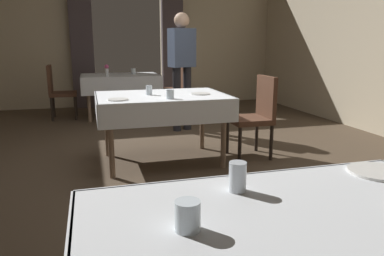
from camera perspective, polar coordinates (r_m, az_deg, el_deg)
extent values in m
plane|color=#4C3D2D|center=(4.05, -3.06, -5.59)|extent=(10.08, 10.08, 0.00)
cube|color=beige|center=(8.03, -24.32, 13.35)|extent=(2.50, 0.12, 3.00)
cube|color=beige|center=(8.42, 3.78, 14.36)|extent=(2.50, 0.12, 3.00)
cube|color=#4C4247|center=(7.81, -16.66, 12.21)|extent=(0.44, 0.14, 2.52)
cube|color=#4C4247|center=(8.00, -3.06, 12.72)|extent=(0.44, 0.14, 2.52)
cylinder|color=#7A604C|center=(1.96, 25.87, -16.80)|extent=(0.06, 0.06, 0.71)
cube|color=#7A604C|center=(1.22, 17.30, -15.05)|extent=(1.33, 0.86, 0.03)
cube|color=white|center=(1.21, 17.36, -14.21)|extent=(1.39, 0.92, 0.01)
cube|color=white|center=(1.64, 8.11, -12.58)|extent=(1.39, 0.02, 0.34)
cylinder|color=#7A604C|center=(3.62, -12.42, -2.27)|extent=(0.06, 0.06, 0.71)
cylinder|color=#7A604C|center=(3.85, 4.90, -1.11)|extent=(0.06, 0.06, 0.71)
cylinder|color=#7A604C|center=(4.36, -13.02, 0.28)|extent=(0.06, 0.06, 0.71)
cylinder|color=#7A604C|center=(4.55, 1.56, 1.14)|extent=(0.06, 0.06, 0.71)
cube|color=#7A604C|center=(3.99, -4.72, 4.81)|extent=(1.31, 0.92, 0.03)
cube|color=white|center=(3.98, -4.72, 5.09)|extent=(1.37, 0.98, 0.01)
cube|color=white|center=(3.53, -3.17, 2.22)|extent=(1.37, 0.02, 0.24)
cube|color=white|center=(4.48, -5.90, 4.46)|extent=(1.37, 0.02, 0.24)
cube|color=white|center=(3.93, -14.54, 2.94)|extent=(0.02, 0.98, 0.24)
cube|color=white|center=(4.18, 4.57, 3.89)|extent=(0.02, 0.98, 0.24)
cylinder|color=#7A604C|center=(6.36, -15.67, 4.04)|extent=(0.06, 0.06, 0.71)
cylinder|color=#7A604C|center=(6.46, -5.71, 4.58)|extent=(0.06, 0.06, 0.71)
cylinder|color=#7A604C|center=(7.08, -15.70, 4.90)|extent=(0.06, 0.06, 0.71)
cylinder|color=#7A604C|center=(7.16, -6.71, 5.38)|extent=(0.06, 0.06, 0.71)
cube|color=#7A604C|center=(6.70, -11.07, 7.90)|extent=(1.28, 0.88, 0.03)
cube|color=white|center=(6.70, -11.08, 8.07)|extent=(1.34, 0.94, 0.01)
cube|color=white|center=(6.25, -10.66, 6.43)|extent=(1.34, 0.02, 0.29)
cube|color=white|center=(7.18, -11.34, 7.22)|extent=(1.34, 0.02, 0.29)
cube|color=white|center=(6.69, -16.76, 6.53)|extent=(0.02, 0.94, 0.29)
cube|color=white|center=(6.80, -5.37, 7.11)|extent=(0.02, 0.94, 0.29)
cylinder|color=black|center=(4.06, 7.41, -2.54)|extent=(0.04, 0.04, 0.42)
cylinder|color=black|center=(4.40, 5.49, -1.27)|extent=(0.04, 0.04, 0.42)
cylinder|color=black|center=(4.22, 12.17, -2.13)|extent=(0.04, 0.04, 0.42)
cylinder|color=black|center=(4.55, 9.97, -0.95)|extent=(0.04, 0.04, 0.42)
cube|color=#513323|center=(4.25, 8.86, 1.24)|extent=(0.44, 0.44, 0.06)
cube|color=#513323|center=(4.29, 11.42, 4.71)|extent=(0.05, 0.42, 0.48)
cylinder|color=black|center=(6.78, -4.16, 3.77)|extent=(0.04, 0.04, 0.42)
cylinder|color=black|center=(7.15, -4.77, 4.24)|extent=(0.04, 0.04, 0.42)
cylinder|color=black|center=(6.87, -1.05, 3.92)|extent=(0.04, 0.04, 0.42)
cylinder|color=black|center=(7.23, -1.80, 4.37)|extent=(0.04, 0.04, 0.42)
cube|color=#513323|center=(6.98, -2.97, 5.91)|extent=(0.44, 0.44, 0.06)
cube|color=#513323|center=(7.00, -1.38, 8.04)|extent=(0.05, 0.42, 0.48)
cylinder|color=black|center=(7.00, -17.51, 3.49)|extent=(0.04, 0.04, 0.42)
cylinder|color=black|center=(6.62, -17.60, 2.97)|extent=(0.04, 0.04, 0.42)
cylinder|color=black|center=(7.02, -20.61, 3.29)|extent=(0.04, 0.04, 0.42)
cylinder|color=black|center=(6.65, -20.87, 2.77)|extent=(0.04, 0.04, 0.42)
cube|color=#513323|center=(6.79, -19.28, 5.01)|extent=(0.44, 0.44, 0.06)
cube|color=#513323|center=(6.78, -21.14, 7.03)|extent=(0.05, 0.42, 0.48)
cylinder|color=silver|center=(1.10, -0.68, -13.43)|extent=(0.08, 0.08, 0.09)
cylinder|color=silver|center=(1.38, 7.06, -7.50)|extent=(0.07, 0.07, 0.11)
cylinder|color=white|center=(1.76, 26.67, -6.03)|extent=(0.24, 0.24, 0.01)
cylinder|color=white|center=(3.66, -11.39, 4.36)|extent=(0.20, 0.20, 0.01)
cylinder|color=silver|center=(3.98, -6.66, 5.85)|extent=(0.07, 0.07, 0.10)
cylinder|color=silver|center=(3.67, -3.41, 5.23)|extent=(0.08, 0.08, 0.09)
cylinder|color=white|center=(4.00, 1.30, 5.33)|extent=(0.21, 0.21, 0.01)
cylinder|color=silver|center=(6.37, -13.03, 8.38)|extent=(0.06, 0.06, 0.13)
sphere|color=#D84C8C|center=(6.37, -13.07, 9.24)|extent=(0.07, 0.07, 0.07)
cylinder|color=silver|center=(6.75, -9.04, 8.67)|extent=(0.08, 0.08, 0.11)
cylinder|color=black|center=(5.49, -2.35, 4.43)|extent=(0.12, 0.12, 0.95)
cylinder|color=black|center=(5.58, -0.74, 4.58)|extent=(0.12, 0.12, 0.95)
cube|color=#3F4C66|center=(5.47, -1.59, 12.29)|extent=(0.41, 0.31, 0.55)
sphere|color=tan|center=(5.48, -1.61, 16.32)|extent=(0.22, 0.22, 0.22)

